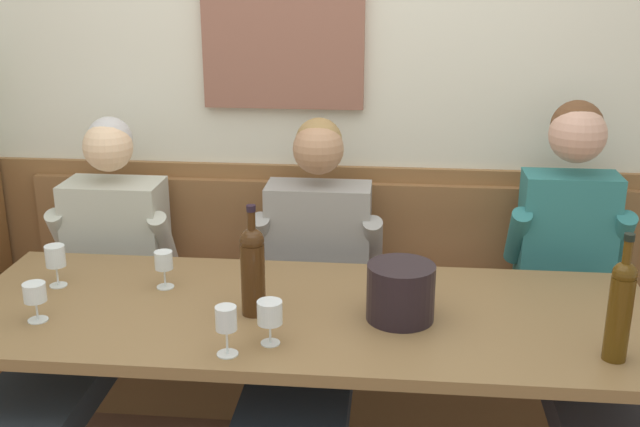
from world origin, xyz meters
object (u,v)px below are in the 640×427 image
at_px(wine_bottle_green_tall, 620,307).
at_px(wine_glass_mid_left, 164,263).
at_px(wall_bench, 325,340).
at_px(dining_table, 306,330).
at_px(wine_glass_center_front, 226,321).
at_px(ice_bucket, 401,292).
at_px(wine_glass_by_bottle, 35,294).
at_px(person_center_left_seat, 309,309).
at_px(wine_glass_right_end, 270,314).
at_px(wine_bottle_amber_mid, 253,268).
at_px(person_center_right_seat, 89,297).
at_px(person_left_seat, 581,304).
at_px(wine_glass_mid_right, 55,258).

distance_m(wine_bottle_green_tall, wine_glass_mid_left, 1.50).
height_order(wall_bench, dining_table, wall_bench).
height_order(wall_bench, wine_glass_center_front, wall_bench).
bearing_deg(ice_bucket, wine_glass_center_front, -150.06).
distance_m(wall_bench, wine_glass_by_bottle, 1.32).
bearing_deg(person_center_left_seat, wine_glass_by_bottle, -150.82).
xyz_separation_m(dining_table, wine_glass_right_end, (-0.08, -0.25, 0.18)).
height_order(wine_glass_mid_left, wine_glass_center_front, wine_glass_center_front).
bearing_deg(wine_glass_right_end, wine_bottle_green_tall, 0.31).
distance_m(ice_bucket, wine_glass_by_bottle, 1.17).
bearing_deg(wine_glass_by_bottle, ice_bucket, 6.40).
distance_m(wall_bench, wine_bottle_amber_mid, 0.97).
bearing_deg(wine_bottle_amber_mid, wine_bottle_green_tall, -10.12).
height_order(wine_bottle_amber_mid, wine_glass_mid_left, wine_bottle_amber_mid).
xyz_separation_m(person_center_right_seat, person_left_seat, (1.86, 0.01, 0.05)).
bearing_deg(wall_bench, wine_bottle_amber_mid, -103.13).
distance_m(wall_bench, dining_table, 0.78).
bearing_deg(wine_bottle_green_tall, wine_glass_mid_right, 169.21).
bearing_deg(wine_bottle_green_tall, person_center_right_seat, 163.06).
distance_m(person_center_left_seat, wine_glass_by_bottle, 0.98).
height_order(dining_table, person_center_left_seat, person_center_left_seat).
distance_m(ice_bucket, wine_glass_right_end, 0.44).
xyz_separation_m(wine_glass_mid_right, wine_glass_by_bottle, (0.05, -0.27, -0.01)).
bearing_deg(wine_glass_right_end, wall_bench, 84.99).
distance_m(person_left_seat, wine_glass_mid_right, 1.90).
bearing_deg(wine_bottle_amber_mid, wine_glass_center_front, -95.73).
bearing_deg(wine_glass_center_front, person_center_left_seat, 74.64).
bearing_deg(wine_glass_center_front, wine_glass_by_bottle, 166.23).
height_order(ice_bucket, wine_glass_mid_left, ice_bucket).
bearing_deg(wine_glass_right_end, dining_table, 71.99).
xyz_separation_m(person_left_seat, wine_glass_by_bottle, (-1.82, -0.49, 0.18)).
bearing_deg(wine_glass_mid_left, ice_bucket, -11.47).
bearing_deg(person_left_seat, person_center_right_seat, -179.75).
height_order(dining_table, wine_glass_right_end, wine_glass_right_end).
height_order(person_center_right_seat, wine_glass_mid_left, person_center_right_seat).
distance_m(person_center_left_seat, wine_glass_center_front, 0.69).
relative_size(ice_bucket, wine_glass_mid_right, 1.44).
xyz_separation_m(dining_table, wine_bottle_amber_mid, (-0.17, -0.05, 0.24)).
xyz_separation_m(person_center_right_seat, wine_glass_right_end, (0.81, -0.56, 0.24)).
height_order(person_center_left_seat, person_left_seat, person_left_seat).
relative_size(dining_table, ice_bucket, 10.57).
height_order(person_center_right_seat, ice_bucket, person_center_right_seat).
bearing_deg(person_left_seat, wine_bottle_amber_mid, -162.19).
xyz_separation_m(dining_table, wine_glass_center_front, (-0.20, -0.33, 0.18)).
distance_m(wine_glass_mid_right, wine_glass_by_bottle, 0.28).
bearing_deg(person_center_left_seat, wine_glass_center_front, -105.36).
bearing_deg(person_center_right_seat, person_left_seat, 0.25).
height_order(wall_bench, person_left_seat, person_left_seat).
relative_size(wine_glass_mid_left, wine_glass_center_front, 0.88).
relative_size(dining_table, person_center_left_seat, 1.85).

